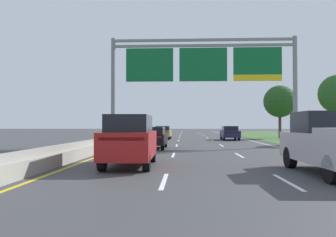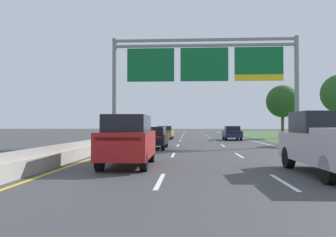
{
  "view_description": "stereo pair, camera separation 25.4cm",
  "coord_description": "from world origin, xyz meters",
  "px_view_note": "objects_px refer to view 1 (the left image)",
  "views": [
    {
      "loc": [
        -1.24,
        0.04,
        1.71
      ],
      "look_at": [
        -2.21,
        20.67,
        2.09
      ],
      "focal_mm": 36.7,
      "sensor_mm": 36.0,
      "label": 1
    },
    {
      "loc": [
        -0.98,
        0.05,
        1.71
      ],
      "look_at": [
        -2.21,
        20.67,
        2.09
      ],
      "focal_mm": 36.7,
      "sensor_mm": 36.0,
      "label": 2
    }
  ],
  "objects_px": {
    "roadside_tree_far": "(280,101)",
    "car_red_left_lane_suv": "(130,140)",
    "overhead_sign_gantry": "(203,69)",
    "car_navy_right_lane_sedan": "(230,133)",
    "car_gold_left_lane_sedan": "(163,132)",
    "pickup_truck_silver": "(332,143)",
    "car_black_left_lane_sedan": "(153,137)"
  },
  "relations": [
    {
      "from": "overhead_sign_gantry",
      "to": "car_gold_left_lane_sedan",
      "type": "xyz_separation_m",
      "value": [
        -4.05,
        13.02,
        -5.43
      ]
    },
    {
      "from": "car_gold_left_lane_sedan",
      "to": "car_red_left_lane_suv",
      "type": "bearing_deg",
      "value": -178.58
    },
    {
      "from": "pickup_truck_silver",
      "to": "car_black_left_lane_sedan",
      "type": "relative_size",
      "value": 1.23
    },
    {
      "from": "pickup_truck_silver",
      "to": "car_black_left_lane_sedan",
      "type": "distance_m",
      "value": 14.49
    },
    {
      "from": "car_navy_right_lane_sedan",
      "to": "roadside_tree_far",
      "type": "height_order",
      "value": "roadside_tree_far"
    },
    {
      "from": "car_navy_right_lane_sedan",
      "to": "car_red_left_lane_suv",
      "type": "bearing_deg",
      "value": 163.85
    },
    {
      "from": "pickup_truck_silver",
      "to": "car_navy_right_lane_sedan",
      "type": "relative_size",
      "value": 1.23
    },
    {
      "from": "roadside_tree_far",
      "to": "pickup_truck_silver",
      "type": "bearing_deg",
      "value": -102.41
    },
    {
      "from": "overhead_sign_gantry",
      "to": "car_gold_left_lane_sedan",
      "type": "bearing_deg",
      "value": 107.29
    },
    {
      "from": "overhead_sign_gantry",
      "to": "car_red_left_lane_suv",
      "type": "relative_size",
      "value": 3.18
    },
    {
      "from": "pickup_truck_silver",
      "to": "car_gold_left_lane_sedan",
      "type": "distance_m",
      "value": 29.66
    },
    {
      "from": "car_black_left_lane_sedan",
      "to": "roadside_tree_far",
      "type": "bearing_deg",
      "value": -35.85
    },
    {
      "from": "pickup_truck_silver",
      "to": "car_black_left_lane_sedan",
      "type": "bearing_deg",
      "value": 29.04
    },
    {
      "from": "car_navy_right_lane_sedan",
      "to": "car_black_left_lane_sedan",
      "type": "xyz_separation_m",
      "value": [
        -7.36,
        -14.25,
        0.0
      ]
    },
    {
      "from": "car_gold_left_lane_sedan",
      "to": "overhead_sign_gantry",
      "type": "bearing_deg",
      "value": -161.9
    },
    {
      "from": "overhead_sign_gantry",
      "to": "car_navy_right_lane_sedan",
      "type": "height_order",
      "value": "overhead_sign_gantry"
    },
    {
      "from": "overhead_sign_gantry",
      "to": "roadside_tree_far",
      "type": "relative_size",
      "value": 2.24
    },
    {
      "from": "car_gold_left_lane_sedan",
      "to": "roadside_tree_far",
      "type": "bearing_deg",
      "value": -76.71
    },
    {
      "from": "roadside_tree_far",
      "to": "car_red_left_lane_suv",
      "type": "bearing_deg",
      "value": -115.65
    },
    {
      "from": "car_navy_right_lane_sedan",
      "to": "car_red_left_lane_suv",
      "type": "relative_size",
      "value": 0.93
    },
    {
      "from": "roadside_tree_far",
      "to": "overhead_sign_gantry",
      "type": "bearing_deg",
      "value": -123.05
    },
    {
      "from": "overhead_sign_gantry",
      "to": "car_navy_right_lane_sedan",
      "type": "relative_size",
      "value": 3.41
    },
    {
      "from": "overhead_sign_gantry",
      "to": "car_gold_left_lane_sedan",
      "type": "relative_size",
      "value": 3.4
    },
    {
      "from": "car_navy_right_lane_sedan",
      "to": "car_gold_left_lane_sedan",
      "type": "bearing_deg",
      "value": 76.38
    },
    {
      "from": "pickup_truck_silver",
      "to": "roadside_tree_far",
      "type": "bearing_deg",
      "value": -13.75
    },
    {
      "from": "car_red_left_lane_suv",
      "to": "overhead_sign_gantry",
      "type": "bearing_deg",
      "value": -16.68
    },
    {
      "from": "car_navy_right_lane_sedan",
      "to": "car_red_left_lane_suv",
      "type": "xyz_separation_m",
      "value": [
        -7.37,
        -24.73,
        0.28
      ]
    },
    {
      "from": "pickup_truck_silver",
      "to": "car_red_left_lane_suv",
      "type": "bearing_deg",
      "value": 73.26
    },
    {
      "from": "car_navy_right_lane_sedan",
      "to": "overhead_sign_gantry",
      "type": "bearing_deg",
      "value": 162.5
    },
    {
      "from": "pickup_truck_silver",
      "to": "car_navy_right_lane_sedan",
      "type": "bearing_deg",
      "value": -1.42
    },
    {
      "from": "car_gold_left_lane_sedan",
      "to": "car_red_left_lane_suv",
      "type": "xyz_separation_m",
      "value": [
        0.28,
        -26.65,
        0.28
      ]
    },
    {
      "from": "car_gold_left_lane_sedan",
      "to": "car_red_left_lane_suv",
      "type": "height_order",
      "value": "car_red_left_lane_suv"
    }
  ]
}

